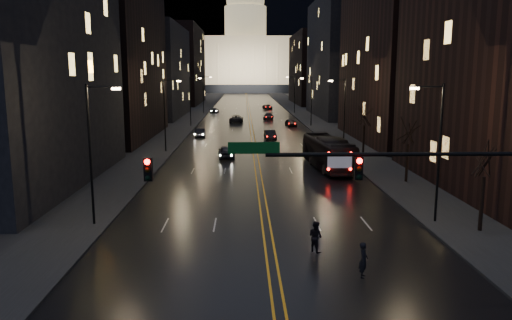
{
  "coord_description": "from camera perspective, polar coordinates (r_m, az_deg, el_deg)",
  "views": [
    {
      "loc": [
        -1.45,
        -20.93,
        9.63
      ],
      "look_at": [
        -0.58,
        12.62,
        3.78
      ],
      "focal_mm": 35.0,
      "sensor_mm": 36.0,
      "label": 1
    }
  ],
  "objects": [
    {
      "name": "bus",
      "position": [
        51.31,
        8.27,
        0.82
      ],
      "size": [
        3.93,
        11.92,
        3.26
      ],
      "primitive_type": "imported",
      "rotation": [
        0.0,
        0.0,
        0.1
      ],
      "color": "black",
      "rests_on": "ground"
    },
    {
      "name": "building_right_dist",
      "position": [
        162.5,
        6.57,
        10.31
      ],
      "size": [
        12.0,
        40.0,
        22.0
      ],
      "primitive_type": "cube",
      "color": "black",
      "rests_on": "ground"
    },
    {
      "name": "traffic_signal",
      "position": [
        22.64,
        17.52,
        -2.11
      ],
      "size": [
        17.29,
        0.45,
        7.0
      ],
      "color": "black",
      "rests_on": "ground"
    },
    {
      "name": "streetlamp_right_far",
      "position": [
        91.87,
        6.24,
        7.0
      ],
      "size": [
        2.13,
        0.25,
        9.0
      ],
      "color": "black",
      "rests_on": "ground"
    },
    {
      "name": "building_left_near",
      "position": [
        47.19,
        -26.43,
        10.54
      ],
      "size": [
        12.0,
        28.0,
        22.0
      ],
      "primitive_type": "cube",
      "color": "black",
      "rests_on": "ground"
    },
    {
      "name": "streetlamp_left_mid",
      "position": [
        61.82,
        -10.24,
        5.52
      ],
      "size": [
        2.13,
        0.25,
        9.0
      ],
      "color": "black",
      "rests_on": "ground"
    },
    {
      "name": "receding_car_b",
      "position": [
        91.37,
        4.01,
        4.25
      ],
      "size": [
        2.16,
        4.26,
        1.39
      ],
      "primitive_type": "imported",
      "rotation": [
        0.0,
        0.0,
        0.13
      ],
      "color": "black",
      "rests_on": "ground"
    },
    {
      "name": "tree_right_mid",
      "position": [
        45.58,
        17.03,
        3.03
      ],
      "size": [
        2.4,
        2.4,
        6.65
      ],
      "color": "black",
      "rests_on": "ground"
    },
    {
      "name": "receding_car_c",
      "position": [
        105.02,
        1.44,
        5.0
      ],
      "size": [
        2.52,
        4.95,
        1.38
      ],
      "primitive_type": "imported",
      "rotation": [
        0.0,
        0.0,
        -0.13
      ],
      "color": "black",
      "rests_on": "ground"
    },
    {
      "name": "mountain_ridge",
      "position": [
        406.85,
        4.6,
        17.68
      ],
      "size": [
        520.0,
        60.0,
        130.0
      ],
      "primitive_type": "cube",
      "color": "black",
      "rests_on": "ground"
    },
    {
      "name": "building_right_mid",
      "position": [
        115.19,
        9.96,
        11.42
      ],
      "size": [
        12.0,
        34.0,
        26.0
      ],
      "primitive_type": "cube",
      "color": "black",
      "rests_on": "ground"
    },
    {
      "name": "building_left_dist",
      "position": [
        162.13,
        -8.55,
        10.62
      ],
      "size": [
        12.0,
        40.0,
        24.0
      ],
      "primitive_type": "cube",
      "color": "black",
      "rests_on": "ground"
    },
    {
      "name": "streetlamp_right_mid",
      "position": [
        62.32,
        9.92,
        5.56
      ],
      "size": [
        2.13,
        0.25,
        9.0
      ],
      "color": "black",
      "rests_on": "ground"
    },
    {
      "name": "building_right_tall",
      "position": [
        74.99,
        16.67,
        16.67
      ],
      "size": [
        12.0,
        30.0,
        38.0
      ],
      "primitive_type": "cube",
      "color": "black",
      "rests_on": "ground"
    },
    {
      "name": "road",
      "position": [
        151.25,
        -0.94,
        6.24
      ],
      "size": [
        20.0,
        320.0,
        0.02
      ],
      "primitive_type": "cube",
      "color": "black",
      "rests_on": "ground"
    },
    {
      "name": "receding_car_a",
      "position": [
        73.12,
        1.63,
        2.88
      ],
      "size": [
        1.75,
        4.4,
        1.43
      ],
      "primitive_type": "imported",
      "rotation": [
        0.0,
        0.0,
        0.06
      ],
      "color": "black",
      "rests_on": "ground"
    },
    {
      "name": "sidewalk_left",
      "position": [
        151.75,
        -6.26,
        6.22
      ],
      "size": [
        8.0,
        320.0,
        0.16
      ],
      "primitive_type": "cube",
      "color": "black",
      "rests_on": "ground"
    },
    {
      "name": "tree_right_near",
      "position": [
        32.74,
        24.73,
        0.01
      ],
      "size": [
        2.4,
        2.4,
        6.65
      ],
      "color": "black",
      "rests_on": "ground"
    },
    {
      "name": "center_line",
      "position": [
        151.24,
        -0.94,
        6.25
      ],
      "size": [
        0.62,
        320.0,
        0.01
      ],
      "primitive_type": "cube",
      "color": "orange",
      "rests_on": "road"
    },
    {
      "name": "streetlamp_right_near",
      "position": [
        33.58,
        19.96,
        1.52
      ],
      "size": [
        2.13,
        0.25,
        9.0
      ],
      "color": "black",
      "rests_on": "ground"
    },
    {
      "name": "oncoming_car_a",
      "position": [
        57.18,
        -3.38,
        0.96
      ],
      "size": [
        2.11,
        4.62,
        1.53
      ],
      "primitive_type": "imported",
      "rotation": [
        0.0,
        0.0,
        3.21
      ],
      "color": "black",
      "rests_on": "ground"
    },
    {
      "name": "oncoming_car_c",
      "position": [
        98.81,
        -2.26,
        4.73
      ],
      "size": [
        2.77,
        5.52,
        1.5
      ],
      "primitive_type": "imported",
      "rotation": [
        0.0,
        0.0,
        3.09
      ],
      "color": "black",
      "rests_on": "ground"
    },
    {
      "name": "receding_car_d",
      "position": [
        135.56,
        1.32,
        6.09
      ],
      "size": [
        2.72,
        4.93,
        1.31
      ],
      "primitive_type": "imported",
      "rotation": [
        0.0,
        0.0,
        0.12
      ],
      "color": "black",
      "rests_on": "ground"
    },
    {
      "name": "pedestrian_b",
      "position": [
        27.65,
        6.82,
        -8.67
      ],
      "size": [
        0.88,
        0.94,
        1.72
      ],
      "primitive_type": "imported",
      "rotation": [
        0.0,
        0.0,
        2.26
      ],
      "color": "black",
      "rests_on": "ground"
    },
    {
      "name": "ground",
      "position": [
        23.09,
        2.33,
        -14.77
      ],
      "size": [
        900.0,
        900.0,
        0.0
      ],
      "primitive_type": "plane",
      "color": "black",
      "rests_on": "ground"
    },
    {
      "name": "building_left_mid",
      "position": [
        77.56,
        -16.5,
        12.72
      ],
      "size": [
        12.0,
        30.0,
        28.0
      ],
      "primitive_type": "cube",
      "color": "black",
      "rests_on": "ground"
    },
    {
      "name": "pedestrian_a",
      "position": [
        24.69,
        12.17,
        -11.11
      ],
      "size": [
        0.59,
        0.73,
        1.74
      ],
      "primitive_type": "imported",
      "rotation": [
        0.0,
        0.0,
        1.26
      ],
      "color": "black",
      "rests_on": "ground"
    },
    {
      "name": "oncoming_car_d",
      "position": [
        122.83,
        -4.79,
        5.67
      ],
      "size": [
        2.29,
        4.71,
        1.32
      ],
      "primitive_type": "imported",
      "rotation": [
        0.0,
        0.0,
        3.04
      ],
      "color": "black",
      "rests_on": "ground"
    },
    {
      "name": "streetlamp_right_dist",
      "position": [
        121.64,
        4.34,
        7.72
      ],
      "size": [
        2.13,
        0.25,
        9.0
      ],
      "color": "black",
      "rests_on": "ground"
    },
    {
      "name": "streetlamp_left_near",
      "position": [
        32.64,
        -18.15,
        1.39
      ],
      "size": [
        2.13,
        0.25,
        9.0
      ],
      "color": "black",
      "rests_on": "ground"
    },
    {
      "name": "streetlamp_left_dist",
      "position": [
        121.38,
        -5.96,
        7.69
      ],
      "size": [
        2.13,
        0.25,
        9.0
      ],
      "color": "black",
      "rests_on": "ground"
    },
    {
      "name": "sidewalk_right",
      "position": [
        152.02,
        4.38,
        6.26
      ],
      "size": [
        8.0,
        320.0,
        0.16
      ],
      "primitive_type": "cube",
      "color": "black",
      "rests_on": "ground"
    },
    {
      "name": "capitol",
      "position": [
        271.04,
        -1.2,
        11.48
      ],
      "size": [
        90.0,
        50.0,
        58.5
      ],
      "color": "black",
      "rests_on": "ground"
    },
    {
      "name": "tree_right_far",
      "position": [
        60.89,
        12.29,
        4.86
      ],
      "size": [
        2.4,
        2.4,
        6.65
      ],
      "color": "black",
      "rests_on": "ground"
    },
    {
      "name": "building_left_far",
      "position": [
        114.61,
        -11.48,
        9.88
      ],
      "size": [
        12.0,
        34.0,
        20.0
      ],
      "primitive_type": "cube",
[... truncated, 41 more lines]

